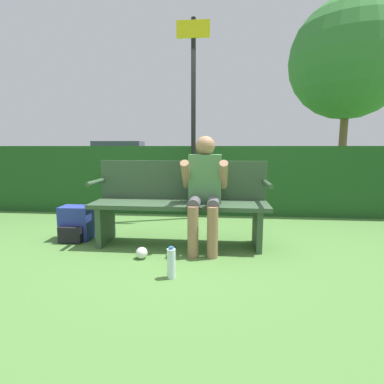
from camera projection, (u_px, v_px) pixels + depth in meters
ground_plane at (180, 245)px, 3.42m from camera, size 40.00×40.00×0.00m
hedge_back at (194, 179)px, 5.11m from camera, size 12.00×0.59×1.12m
park_bench at (180, 201)px, 3.41m from camera, size 1.97×0.51×0.95m
person_seated at (205, 186)px, 3.23m from camera, size 0.49×0.58×1.22m
backpack at (76, 224)px, 3.59m from camera, size 0.36×0.32×0.40m
water_bottle at (171, 263)px, 2.54m from camera, size 0.07×0.07×0.28m
signpost at (193, 108)px, 4.43m from camera, size 0.48×0.09×2.93m
parked_car at (119, 157)px, 13.62m from camera, size 4.50×1.97×1.34m
tree at (349, 60)px, 7.93m from camera, size 3.10×3.10×4.94m
litter_crumple at (142, 253)px, 2.99m from camera, size 0.12×0.12×0.12m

